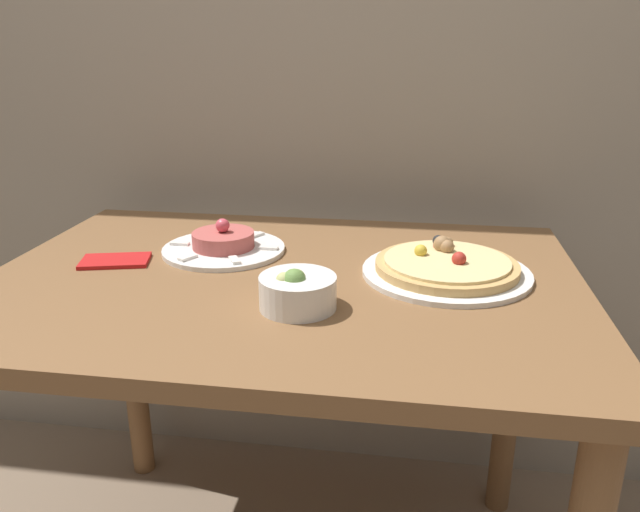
% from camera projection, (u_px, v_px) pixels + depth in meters
% --- Properties ---
extents(dining_table, '(1.12, 0.80, 0.76)m').
position_uv_depth(dining_table, '(284.00, 329.00, 1.22)').
color(dining_table, brown).
rests_on(dining_table, ground_plane).
extents(pizza_plate, '(0.32, 0.32, 0.06)m').
position_uv_depth(pizza_plate, '(446.00, 267.00, 1.18)').
color(pizza_plate, white).
rests_on(pizza_plate, dining_table).
extents(tartare_plate, '(0.26, 0.26, 0.07)m').
position_uv_depth(tartare_plate, '(224.00, 244.00, 1.31)').
color(tartare_plate, white).
rests_on(tartare_plate, dining_table).
extents(small_bowl, '(0.13, 0.13, 0.07)m').
position_uv_depth(small_bowl, '(297.00, 291.00, 1.03)').
color(small_bowl, white).
rests_on(small_bowl, dining_table).
extents(napkin, '(0.15, 0.11, 0.01)m').
position_uv_depth(napkin, '(115.00, 261.00, 1.25)').
color(napkin, red).
rests_on(napkin, dining_table).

